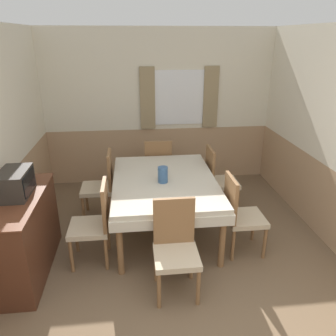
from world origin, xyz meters
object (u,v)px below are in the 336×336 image
object	(u,v)px
chair_right_near	(240,213)
chair_left_far	(102,183)
chair_head_near	(175,245)
chair_right_far	(218,178)
sideboard	(24,235)
tv	(15,183)
dining_table	(165,186)
chair_left_near	(95,221)
chair_head_window	(158,166)
vase	(163,175)

from	to	relation	value
chair_right_near	chair_left_far	bearing A→B (deg)	-121.53
chair_left_far	chair_right_near	distance (m)	1.97
chair_head_near	chair_right_far	world-z (taller)	same
sideboard	tv	xyz separation A→B (m)	(-0.02, 0.07, 0.58)
tv	sideboard	bearing A→B (deg)	-75.48
dining_table	chair_left_far	xyz separation A→B (m)	(-0.84, 0.51, -0.15)
chair_right_near	sideboard	bearing A→B (deg)	-87.53
chair_left_near	chair_head_window	bearing A→B (deg)	-27.91
chair_head_near	chair_right_near	size ratio (longest dim) A/B	1.00
chair_right_near	sideboard	world-z (taller)	chair_right_near
tv	vase	bearing A→B (deg)	16.51
chair_head_window	tv	xyz separation A→B (m)	(-1.60, -1.62, 0.53)
chair_left_far	tv	xyz separation A→B (m)	(-0.76, -1.07, 0.53)
chair_left_far	sideboard	world-z (taller)	chair_left_far
chair_right_far	tv	world-z (taller)	tv
sideboard	vase	bearing A→B (deg)	18.87
chair_left_near	dining_table	bearing A→B (deg)	-58.47
dining_table	sideboard	xyz separation A→B (m)	(-1.58, -0.62, -0.20)
chair_left_near	vase	distance (m)	0.98
dining_table	chair_head_near	bearing A→B (deg)	-90.00
dining_table	chair_right_near	bearing A→B (deg)	-31.53
chair_head_near	sideboard	bearing A→B (deg)	-15.84
dining_table	chair_right_far	bearing A→B (deg)	31.53
chair_left_near	chair_right_near	bearing A→B (deg)	-90.00
chair_head_window	tv	size ratio (longest dim) A/B	2.12
tv	vase	world-z (taller)	tv
chair_left_near	tv	world-z (taller)	tv
chair_right_far	chair_right_near	distance (m)	1.03
chair_left_far	chair_head_near	world-z (taller)	same
chair_head_window	vase	xyz separation A→B (m)	(-0.03, -1.16, 0.35)
chair_left_near	chair_head_window	distance (m)	1.79
dining_table	chair_head_window	world-z (taller)	chair_head_window
chair_left_far	chair_head_near	distance (m)	1.79
chair_head_near	chair_head_window	bearing A→B (deg)	-90.00
dining_table	chair_left_near	xyz separation A→B (m)	(-0.84, -0.51, -0.15)
chair_head_window	chair_left_far	bearing A→B (deg)	-146.55
chair_right_near	tv	distance (m)	2.50
chair_head_near	sideboard	size ratio (longest dim) A/B	0.76
chair_left_near	vase	size ratio (longest dim) A/B	4.93
chair_head_window	vase	world-z (taller)	chair_head_window
chair_left_near	sideboard	world-z (taller)	chair_left_near
chair_head_near	chair_right_far	xyz separation A→B (m)	(0.84, 1.58, 0.00)
chair_right_near	vase	world-z (taller)	chair_right_near
vase	tv	bearing A→B (deg)	-163.49
dining_table	chair_right_near	distance (m)	0.99
sideboard	chair_right_far	bearing A→B (deg)	25.06
tv	chair_head_near	bearing A→B (deg)	-17.83
chair_right_near	tv	size ratio (longest dim) A/B	2.12
chair_head_near	chair_right_far	size ratio (longest dim) A/B	1.00
chair_left_near	tv	xyz separation A→B (m)	(-0.76, -0.04, 0.53)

